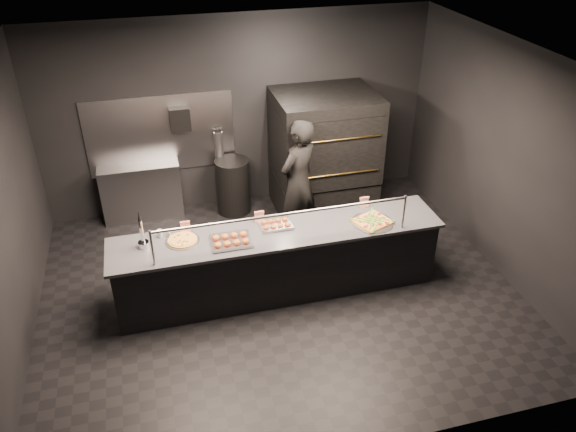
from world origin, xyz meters
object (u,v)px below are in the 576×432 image
object	(u,v)px
service_counter	(279,262)
prep_shelf	(142,192)
fire_extinguisher	(219,145)
slider_tray_b	(276,224)
trash_bin	(233,186)
worker	(298,182)
round_pizza	(183,240)
beer_tap	(143,237)
square_pizza	(372,222)
pizza_oven	(324,153)
slider_tray_a	(231,240)
towel_dispenser	(180,119)

from	to	relation	value
service_counter	prep_shelf	xyz separation A→B (m)	(-1.60, 2.32, -0.01)
fire_extinguisher	slider_tray_b	bearing A→B (deg)	-81.25
trash_bin	worker	xyz separation A→B (m)	(0.79, -0.98, 0.48)
fire_extinguisher	slider_tray_b	world-z (taller)	fire_extinguisher
round_pizza	trash_bin	distance (m)	2.34
prep_shelf	fire_extinguisher	bearing A→B (deg)	3.66
service_counter	slider_tray_b	xyz separation A→B (m)	(-0.00, 0.13, 0.48)
beer_tap	square_pizza	distance (m)	2.79
beer_tap	trash_bin	distance (m)	2.59
pizza_oven	slider_tray_a	bearing A→B (deg)	-132.09
towel_dispenser	beer_tap	distance (m)	2.47
prep_shelf	slider_tray_b	xyz separation A→B (m)	(1.60, -2.19, 0.49)
slider_tray_a	worker	size ratio (longest dim) A/B	0.27
round_pizza	worker	world-z (taller)	worker
prep_shelf	round_pizza	distance (m)	2.34
slider_tray_a	square_pizza	world-z (taller)	slider_tray_a
pizza_oven	beer_tap	world-z (taller)	pizza_oven
prep_shelf	slider_tray_a	world-z (taller)	slider_tray_a
fire_extinguisher	worker	xyz separation A→B (m)	(0.94, -1.22, -0.14)
round_pizza	towel_dispenser	bearing A→B (deg)	83.78
service_counter	slider_tray_a	size ratio (longest dim) A/B	8.36
pizza_oven	fire_extinguisher	world-z (taller)	pizza_oven
prep_shelf	square_pizza	world-z (taller)	square_pizza
service_counter	worker	size ratio (longest dim) A/B	2.22
pizza_oven	trash_bin	world-z (taller)	pizza_oven
fire_extinguisher	round_pizza	size ratio (longest dim) A/B	1.25
pizza_oven	towel_dispenser	xyz separation A→B (m)	(-2.10, 0.49, 0.58)
service_counter	beer_tap	world-z (taller)	beer_tap
pizza_oven	towel_dispenser	distance (m)	2.23
prep_shelf	towel_dispenser	world-z (taller)	towel_dispenser
trash_bin	prep_shelf	bearing A→B (deg)	173.48
pizza_oven	fire_extinguisher	xyz separation A→B (m)	(-1.55, 0.50, 0.09)
slider_tray_b	trash_bin	world-z (taller)	slider_tray_b
slider_tray_a	trash_bin	bearing A→B (deg)	79.93
beer_tap	trash_bin	xyz separation A→B (m)	(1.40, 2.08, -0.62)
pizza_oven	service_counter	bearing A→B (deg)	-122.27
fire_extinguisher	round_pizza	xyz separation A→B (m)	(-0.80, -2.32, -0.12)
beer_tap	slider_tray_a	xyz separation A→B (m)	(1.00, -0.17, -0.11)
square_pizza	worker	distance (m)	1.42
service_counter	trash_bin	xyz separation A→B (m)	(-0.20, 2.16, -0.02)
towel_dispenser	trash_bin	world-z (taller)	towel_dispenser
pizza_oven	fire_extinguisher	bearing A→B (deg)	162.11
fire_extinguisher	round_pizza	bearing A→B (deg)	-109.07
service_counter	round_pizza	distance (m)	1.25
fire_extinguisher	slider_tray_b	size ratio (longest dim) A/B	1.22
fire_extinguisher	square_pizza	size ratio (longest dim) A/B	0.96
fire_extinguisher	towel_dispenser	bearing A→B (deg)	-178.96
towel_dispenser	round_pizza	xyz separation A→B (m)	(-0.25, -2.31, -0.61)
towel_dispenser	slider_tray_b	size ratio (longest dim) A/B	0.85
service_counter	prep_shelf	bearing A→B (deg)	124.59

